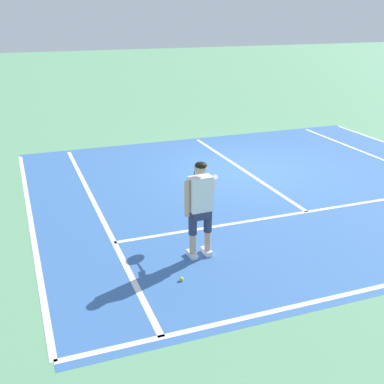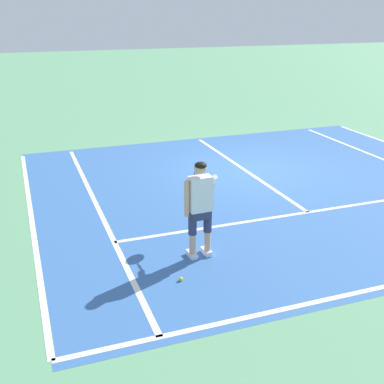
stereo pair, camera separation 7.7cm
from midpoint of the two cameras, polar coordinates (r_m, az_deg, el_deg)
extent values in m
plane|color=#609E70|center=(13.05, 5.87, 2.52)|extent=(80.00, 80.00, 0.00)
cube|color=#3866A8|center=(11.98, 8.54, 0.73)|extent=(10.98, 9.74, 0.00)
cube|color=white|center=(10.61, 13.01, -2.25)|extent=(8.23, 0.10, 0.01)
cube|color=white|center=(13.21, 5.50, 2.78)|extent=(0.10, 6.40, 0.01)
cube|color=white|center=(10.71, -11.17, -1.90)|extent=(0.10, 9.34, 0.01)
cube|color=white|center=(10.61, -18.49, -2.84)|extent=(0.10, 9.34, 0.01)
cube|color=white|center=(8.53, -0.29, -7.26)|extent=(0.12, 0.28, 0.09)
cube|color=white|center=(8.63, 1.44, -6.92)|extent=(0.12, 0.28, 0.09)
cylinder|color=tan|center=(8.40, -0.19, -6.03)|extent=(0.11, 0.11, 0.36)
cylinder|color=#2D3351|center=(8.23, -0.19, -3.63)|extent=(0.14, 0.14, 0.41)
cylinder|color=tan|center=(8.50, 1.56, -5.69)|extent=(0.11, 0.11, 0.36)
cylinder|color=#2D3351|center=(8.34, 1.59, -3.32)|extent=(0.14, 0.14, 0.41)
cube|color=#2D3351|center=(8.22, 0.71, -2.42)|extent=(0.35, 0.22, 0.20)
cube|color=white|center=(8.09, 0.72, -0.21)|extent=(0.39, 0.24, 0.60)
cylinder|color=tan|center=(8.02, -0.85, -0.78)|extent=(0.09, 0.09, 0.62)
cylinder|color=white|center=(8.22, 2.16, 1.23)|extent=(0.10, 0.27, 0.29)
cylinder|color=tan|center=(8.46, 1.79, 0.81)|extent=(0.09, 0.29, 0.14)
sphere|color=tan|center=(7.95, 0.71, 2.81)|extent=(0.21, 0.21, 0.21)
ellipsoid|color=black|center=(7.92, 0.77, 3.12)|extent=(0.21, 0.21, 0.12)
cylinder|color=#232326|center=(8.66, 1.27, 1.09)|extent=(0.04, 0.20, 0.03)
cylinder|color=#1E479E|center=(8.79, 0.86, 1.39)|extent=(0.03, 0.10, 0.02)
torus|color=#1E479E|center=(8.95, 0.38, 1.75)|extent=(0.04, 0.30, 0.30)
cylinder|color=silver|center=(8.95, 0.38, 1.75)|extent=(0.02, 0.25, 0.25)
sphere|color=#CCE02D|center=(7.84, -1.51, -10.08)|extent=(0.07, 0.07, 0.07)
sphere|color=#CCE02D|center=(8.85, 1.49, -6.27)|extent=(0.07, 0.07, 0.07)
camera|label=1|loc=(0.04, -90.26, -0.10)|focal=45.90mm
camera|label=2|loc=(0.04, 89.74, 0.10)|focal=45.90mm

